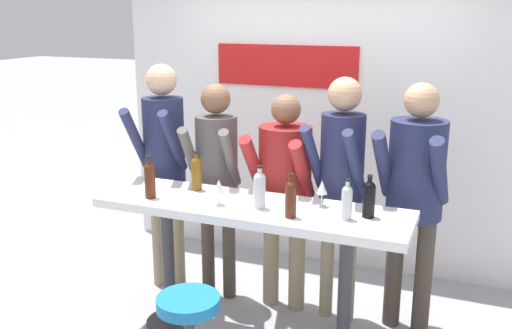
# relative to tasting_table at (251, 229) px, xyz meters

# --- Properties ---
(back_wall) EXTENTS (3.70, 0.12, 2.62)m
(back_wall) POSITION_rel_tasting_table_xyz_m (-0.00, 1.55, 0.47)
(back_wall) COLOR white
(back_wall) RESTS_ON ground_plane
(tasting_table) EXTENTS (2.10, 0.58, 1.02)m
(tasting_table) POSITION_rel_tasting_table_xyz_m (0.00, 0.00, 0.00)
(tasting_table) COLOR white
(tasting_table) RESTS_ON ground_plane
(person_far_left) EXTENTS (0.43, 0.58, 1.86)m
(person_far_left) POSITION_rel_tasting_table_xyz_m (-0.96, 0.52, 0.33)
(person_far_left) COLOR gray
(person_far_left) RESTS_ON ground_plane
(person_left) EXTENTS (0.43, 0.56, 1.73)m
(person_left) POSITION_rel_tasting_table_xyz_m (-0.50, 0.52, 0.24)
(person_left) COLOR #473D33
(person_left) RESTS_ON ground_plane
(person_center_left) EXTENTS (0.48, 0.56, 1.67)m
(person_center_left) POSITION_rel_tasting_table_xyz_m (0.04, 0.56, 0.18)
(person_center_left) COLOR gray
(person_center_left) RESTS_ON ground_plane
(person_center) EXTENTS (0.41, 0.56, 1.82)m
(person_center) POSITION_rel_tasting_table_xyz_m (0.47, 0.54, 0.31)
(person_center) COLOR gray
(person_center) RESTS_ON ground_plane
(person_center_right) EXTENTS (0.50, 0.61, 1.80)m
(person_center_right) POSITION_rel_tasting_table_xyz_m (0.97, 0.59, 0.27)
(person_center_right) COLOR #473D33
(person_center_right) RESTS_ON ground_plane
(wine_bottle_0) EXTENTS (0.07, 0.07, 0.26)m
(wine_bottle_0) POSITION_rel_tasting_table_xyz_m (0.65, -0.04, 0.29)
(wine_bottle_0) COLOR #B7BCC1
(wine_bottle_0) RESTS_ON tasting_table
(wine_bottle_1) EXTENTS (0.08, 0.08, 0.28)m
(wine_bottle_1) POSITION_rel_tasting_table_xyz_m (0.08, -0.05, 0.31)
(wine_bottle_1) COLOR #B7BCC1
(wine_bottle_1) RESTS_ON tasting_table
(wine_bottle_2) EXTENTS (0.08, 0.08, 0.27)m
(wine_bottle_2) POSITION_rel_tasting_table_xyz_m (0.76, 0.05, 0.30)
(wine_bottle_2) COLOR black
(wine_bottle_2) RESTS_ON tasting_table
(wine_bottle_3) EXTENTS (0.07, 0.07, 0.29)m
(wine_bottle_3) POSITION_rel_tasting_table_xyz_m (-0.48, 0.14, 0.31)
(wine_bottle_3) COLOR brown
(wine_bottle_3) RESTS_ON tasting_table
(wine_bottle_4) EXTENTS (0.07, 0.07, 0.28)m
(wine_bottle_4) POSITION_rel_tasting_table_xyz_m (0.32, -0.13, 0.30)
(wine_bottle_4) COLOR #4C1E0F
(wine_bottle_4) RESTS_ON tasting_table
(wine_bottle_5) EXTENTS (0.07, 0.07, 0.29)m
(wine_bottle_5) POSITION_rel_tasting_table_xyz_m (-0.69, -0.13, 0.31)
(wine_bottle_5) COLOR #4C1E0F
(wine_bottle_5) RESTS_ON tasting_table
(wine_glass_0) EXTENTS (0.07, 0.07, 0.18)m
(wine_glass_0) POSITION_rel_tasting_table_xyz_m (0.44, 0.13, 0.30)
(wine_glass_0) COLOR silver
(wine_glass_0) RESTS_ON tasting_table
(wine_glass_1) EXTENTS (0.07, 0.07, 0.18)m
(wine_glass_1) POSITION_rel_tasting_table_xyz_m (-0.19, -0.09, 0.30)
(wine_glass_1) COLOR silver
(wine_glass_1) RESTS_ON tasting_table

